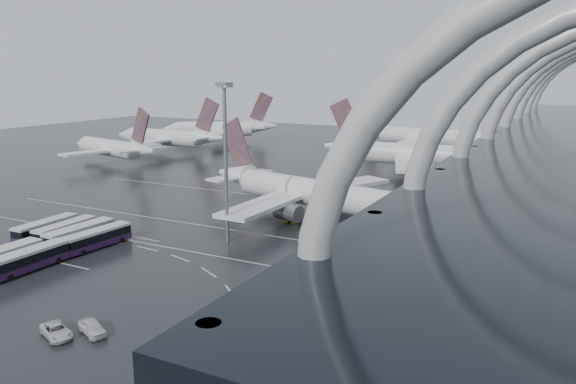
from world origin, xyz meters
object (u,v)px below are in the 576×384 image
at_px(bus_row_near_d, 97,238).
at_px(van_curve_c, 196,349).
at_px(gse_cart_belly_c, 291,219).
at_px(floodlight_mast, 225,143).
at_px(jet_remote_west, 114,149).
at_px(bus_row_near_c, 80,234).
at_px(bus_row_far_c, 28,259).
at_px(airliner_main, 309,193).
at_px(van_curve_a, 56,331).
at_px(jet_remote_mid, 171,138).
at_px(gse_cart_belly_a, 366,237).
at_px(airliner_gate_b, 422,155).
at_px(van_curve_b, 92,327).
at_px(jet_remote_far, 222,129).
at_px(airliner_gate_c, 429,138).
at_px(bus_row_near_a, 46,228).
at_px(bus_row_near_b, 65,230).
at_px(gse_cart_belly_b, 390,214).

relative_size(bus_row_near_d, van_curve_c, 3.07).
bearing_deg(gse_cart_belly_c, floodlight_mast, -104.21).
distance_m(jet_remote_west, bus_row_near_c, 88.05).
relative_size(jet_remote_west, bus_row_far_c, 3.30).
bearing_deg(gse_cart_belly_c, airliner_main, 83.00).
height_order(van_curve_a, van_curve_c, van_curve_a).
bearing_deg(gse_cart_belly_c, bus_row_far_c, -117.65).
relative_size(jet_remote_mid, gse_cart_belly_a, 19.09).
height_order(airliner_gate_b, van_curve_b, airliner_gate_b).
bearing_deg(airliner_gate_b, van_curve_b, -98.83).
xyz_separation_m(jet_remote_west, van_curve_b, (85.07, -90.18, -4.02)).
bearing_deg(bus_row_near_c, jet_remote_far, 25.98).
relative_size(airliner_gate_c, jet_remote_far, 1.41).
height_order(bus_row_near_a, gse_cart_belly_c, bus_row_near_a).
bearing_deg(jet_remote_west, airliner_gate_b, -150.13).
distance_m(airliner_gate_b, bus_row_near_d, 99.87).
distance_m(airliner_gate_c, bus_row_far_c, 152.09).
distance_m(jet_remote_mid, jet_remote_far, 35.10).
distance_m(jet_remote_west, gse_cart_belly_a, 108.82).
bearing_deg(airliner_gate_b, gse_cart_belly_c, -103.23).
relative_size(airliner_gate_b, airliner_gate_c, 1.00).
bearing_deg(van_curve_b, airliner_main, 23.66).
bearing_deg(jet_remote_far, floodlight_mast, 92.84).
bearing_deg(bus_row_near_c, airliner_main, -34.49).
bearing_deg(bus_row_near_c, van_curve_c, -116.67).
bearing_deg(jet_remote_west, floodlight_mast, 158.55).
bearing_deg(van_curve_c, gse_cart_belly_c, 72.72).
distance_m(bus_row_near_a, bus_row_near_b, 4.21).
relative_size(jet_remote_mid, van_curve_b, 9.73).
bearing_deg(bus_row_near_c, jet_remote_west, 42.31).
xyz_separation_m(airliner_main, jet_remote_mid, (-84.52, 59.42, 0.49)).
bearing_deg(gse_cart_belly_a, van_curve_b, -107.55).
xyz_separation_m(bus_row_near_c, floodlight_mast, (21.43, 13.30, 15.42)).
height_order(airliner_main, jet_remote_west, airliner_main).
bearing_deg(van_curve_a, gse_cart_belly_b, 7.81).
distance_m(airliner_main, airliner_gate_c, 101.28).
relative_size(bus_row_near_b, bus_row_near_d, 0.97).
bearing_deg(van_curve_c, van_curve_b, 152.24).
xyz_separation_m(jet_remote_west, gse_cart_belly_c, (82.95, -37.21, -4.24)).
bearing_deg(jet_remote_far, van_curve_c, 91.63).
relative_size(bus_row_near_b, gse_cart_belly_c, 5.70).
relative_size(jet_remote_west, jet_remote_mid, 0.92).
bearing_deg(jet_remote_mid, gse_cart_belly_c, 139.33).
distance_m(bus_row_near_d, van_curve_a, 33.16).
bearing_deg(gse_cart_belly_c, bus_row_near_b, -136.29).
xyz_separation_m(bus_row_near_c, van_curve_a, (24.58, -25.92, -1.08)).
bearing_deg(van_curve_b, gse_cart_belly_a, 4.87).
height_order(bus_row_near_b, gse_cart_belly_c, bus_row_near_b).
height_order(jet_remote_west, van_curve_a, jet_remote_west).
bearing_deg(jet_remote_mid, van_curve_c, 127.80).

